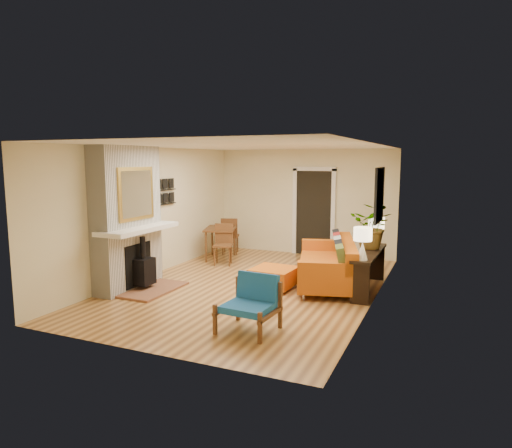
% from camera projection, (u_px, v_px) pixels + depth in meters
% --- Properties ---
extents(room_shell, '(6.50, 6.50, 6.50)m').
position_uv_depth(room_shell, '(322.00, 208.00, 10.55)').
color(room_shell, tan).
rests_on(room_shell, ground).
extents(fireplace, '(1.09, 1.68, 2.60)m').
position_uv_depth(fireplace, '(129.00, 221.00, 8.27)').
color(fireplace, white).
rests_on(fireplace, ground).
extents(sofa, '(1.59, 2.52, 0.92)m').
position_uv_depth(sofa, '(331.00, 263.00, 8.63)').
color(sofa, silver).
rests_on(sofa, ground).
extents(ottoman, '(0.79, 0.79, 0.38)m').
position_uv_depth(ottoman, '(274.00, 276.00, 8.40)').
color(ottoman, silver).
rests_on(ottoman, ground).
extents(blue_chair, '(0.78, 0.77, 0.76)m').
position_uv_depth(blue_chair, '(252.00, 300.00, 6.34)').
color(blue_chair, brown).
rests_on(blue_chair, ground).
extents(dining_table, '(1.10, 1.73, 0.91)m').
position_uv_depth(dining_table, '(224.00, 234.00, 10.84)').
color(dining_table, brown).
rests_on(dining_table, ground).
extents(console_table, '(0.34, 1.85, 0.72)m').
position_uv_depth(console_table, '(369.00, 260.00, 8.16)').
color(console_table, black).
rests_on(console_table, ground).
extents(lamp_near, '(0.30, 0.30, 0.54)m').
position_uv_depth(lamp_near, '(363.00, 240.00, 7.42)').
color(lamp_near, white).
rests_on(lamp_near, console_table).
extents(lamp_far, '(0.30, 0.30, 0.54)m').
position_uv_depth(lamp_far, '(376.00, 228.00, 8.71)').
color(lamp_far, white).
rests_on(lamp_far, console_table).
extents(houseplant, '(0.87, 0.79, 0.85)m').
position_uv_depth(houseplant, '(373.00, 226.00, 8.35)').
color(houseplant, '#1E5919').
rests_on(houseplant, console_table).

